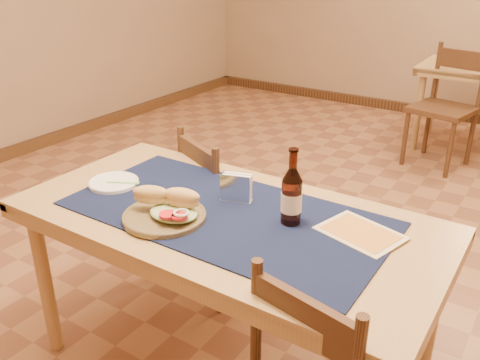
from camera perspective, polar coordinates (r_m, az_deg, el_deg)
The scene contains 12 objects.
room at distance 2.38m, azimuth 9.83°, elevation 18.17°, with size 6.04×7.04×2.84m.
main_table at distance 1.93m, azimuth -1.65°, elevation -5.98°, with size 1.60×0.80×0.75m.
placemat at distance 1.89m, azimuth -1.68°, elevation -3.73°, with size 1.20×0.60×0.01m, color #0E1234.
baseboard at distance 2.85m, azimuth 7.90°, elevation -9.92°, with size 6.00×7.00×0.10m.
chair_main_far at distance 2.55m, azimuth -1.74°, elevation -3.45°, with size 0.53×0.53×0.87m.
chair_back_near at distance 4.48m, azimuth 22.11°, elevation 7.77°, with size 0.53×0.53×0.97m.
sandwich_plate at distance 1.85m, azimuth -8.22°, elevation -3.45°, with size 0.30×0.30×0.12m.
side_plate at distance 2.17m, azimuth -14.01°, elevation -0.24°, with size 0.21×0.21×0.02m.
fork at distance 2.14m, azimuth -12.72°, elevation -0.30°, with size 0.12×0.08×0.00m.
beer_bottle at distance 1.78m, azimuth 5.81°, elevation -1.81°, with size 0.07×0.07×0.28m.
napkin_holder at distance 1.95m, azimuth -0.42°, elevation -0.93°, with size 0.13×0.08×0.11m.
menu_card at distance 1.80m, azimuth 13.38°, elevation -5.79°, with size 0.31×0.26×0.01m.
Camera 1 is at (0.96, -2.16, 1.63)m, focal length 38.00 mm.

